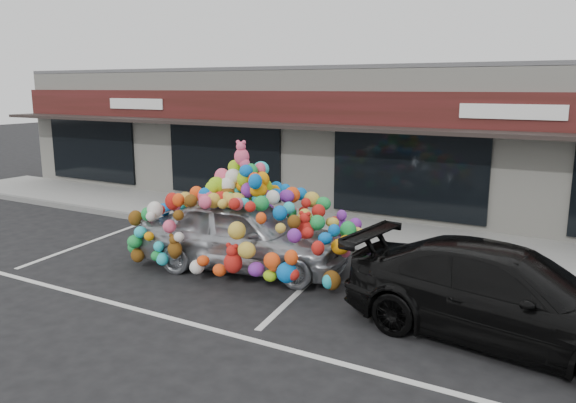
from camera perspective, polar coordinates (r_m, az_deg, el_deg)
The scene contains 9 objects.
ground at distance 12.21m, azimuth -10.33°, elevation -6.37°, with size 90.00×90.00×0.00m, color black.
shop_building at distance 18.91m, azimuth 6.24°, elevation 6.80°, with size 24.00×7.20×4.31m.
sidewalk at distance 15.33m, azimuth -0.67°, elevation -2.18°, with size 26.00×3.00×0.15m, color gray.
kerb at distance 14.10m, azimuth -3.78°, elevation -3.44°, with size 26.00×0.18×0.16m, color slate.
parking_stripe_left at distance 14.54m, azimuth -19.53°, elevation -3.92°, with size 0.12×4.40×0.01m, color silver.
parking_stripe_mid at distance 10.86m, azimuth 1.87°, elevation -8.47°, with size 0.12×4.40×0.01m, color silver.
lane_line at distance 9.35m, azimuth -10.03°, elevation -12.07°, with size 14.00×0.12×0.01m, color silver.
toy_car at distance 11.57m, azimuth -4.49°, elevation -2.50°, with size 3.15×4.91×2.70m.
black_sedan at distance 8.99m, azimuth 21.18°, elevation -8.89°, with size 4.84×1.97×1.40m, color black.
Camera 1 is at (7.59, -8.80, 3.74)m, focal length 35.00 mm.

